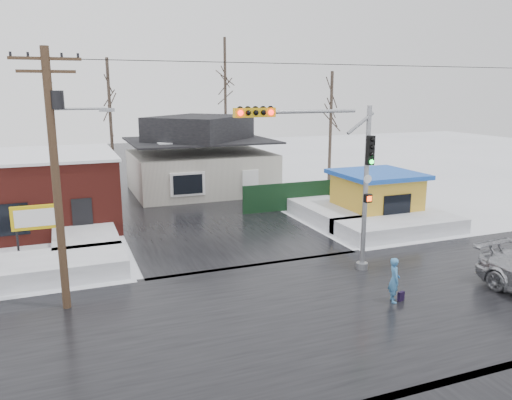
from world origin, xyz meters
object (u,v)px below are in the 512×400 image
object	(u,v)px
traffic_signal	(334,168)
utility_pole	(57,166)
pedestrian	(394,280)
marquee_sign	(37,219)
kiosk	(376,196)

from	to	relation	value
traffic_signal	utility_pole	distance (m)	10.39
utility_pole	pedestrian	bearing A→B (deg)	-18.98
traffic_signal	marquee_sign	bearing A→B (deg)	150.28
traffic_signal	utility_pole	world-z (taller)	utility_pole
kiosk	utility_pole	bearing A→B (deg)	-159.56
marquee_sign	kiosk	xyz separation A→B (m)	(18.50, 0.50, -0.46)
kiosk	pedestrian	distance (m)	12.12
marquee_sign	pedestrian	distance (m)	15.67
marquee_sign	pedestrian	world-z (taller)	marquee_sign
marquee_sign	kiosk	distance (m)	18.51
traffic_signal	marquee_sign	world-z (taller)	traffic_signal
traffic_signal	kiosk	distance (m)	10.43
pedestrian	traffic_signal	bearing A→B (deg)	35.30
marquee_sign	kiosk	bearing A→B (deg)	1.55
kiosk	traffic_signal	bearing A→B (deg)	-135.16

